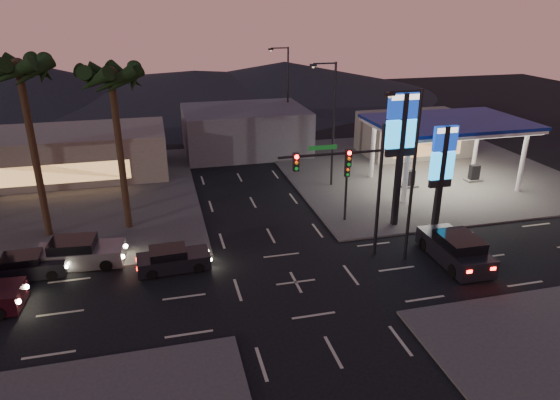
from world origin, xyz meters
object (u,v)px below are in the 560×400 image
object	(u,v)px
traffic_signal_mast	(352,175)
car_lane_b_front	(79,253)
pylon_sign_tall	(402,134)
car_lane_a_front	(172,259)
suv_station	(455,249)
gas_station	(449,125)
car_lane_b_mid	(27,266)
pylon_sign_short	(442,162)

from	to	relation	value
traffic_signal_mast	car_lane_b_front	world-z (taller)	traffic_signal_mast
pylon_sign_tall	car_lane_b_front	bearing A→B (deg)	-178.35
car_lane_a_front	car_lane_b_front	xyz separation A→B (m)	(-5.18, 1.84, 0.13)
pylon_sign_tall	car_lane_a_front	distance (m)	16.16
pylon_sign_tall	suv_station	bearing A→B (deg)	-78.26
car_lane_a_front	car_lane_b_front	distance (m)	5.50
car_lane_a_front	pylon_sign_tall	bearing A→B (deg)	9.20
pylon_sign_tall	suv_station	xyz separation A→B (m)	(1.15, -5.52, -5.58)
gas_station	suv_station	xyz separation A→B (m)	(-6.35, -12.02, -4.27)
gas_station	car_lane_b_mid	world-z (taller)	gas_station
gas_station	traffic_signal_mast	size ratio (longest dim) A/B	1.53
pylon_sign_short	suv_station	world-z (taller)	pylon_sign_short
traffic_signal_mast	suv_station	bearing A→B (deg)	-18.84
car_lane_a_front	car_lane_b_mid	world-z (taller)	car_lane_a_front
car_lane_b_front	suv_station	world-z (taller)	suv_station
car_lane_a_front	car_lane_b_front	world-z (taller)	car_lane_b_front
traffic_signal_mast	suv_station	size ratio (longest dim) A/B	1.51
car_lane_b_front	car_lane_b_mid	size ratio (longest dim) A/B	1.24
pylon_sign_tall	car_lane_b_mid	world-z (taller)	pylon_sign_tall
pylon_sign_tall	car_lane_b_mid	size ratio (longest dim) A/B	2.16
pylon_sign_tall	pylon_sign_short	world-z (taller)	pylon_sign_tall
car_lane_b_mid	car_lane_a_front	bearing A→B (deg)	-8.47
car_lane_b_front	car_lane_b_mid	distance (m)	2.73
car_lane_b_mid	suv_station	bearing A→B (deg)	-10.15
pylon_sign_short	car_lane_b_mid	world-z (taller)	pylon_sign_short
pylon_sign_short	car_lane_a_front	size ratio (longest dim) A/B	1.66
pylon_sign_short	traffic_signal_mast	bearing A→B (deg)	-160.87
suv_station	pylon_sign_short	bearing A→B (deg)	73.34
gas_station	pylon_sign_short	xyz separation A→B (m)	(-5.00, -7.50, -0.42)
traffic_signal_mast	car_lane_b_mid	distance (m)	18.70
car_lane_a_front	suv_station	distance (m)	16.35
car_lane_a_front	traffic_signal_mast	bearing A→B (deg)	-6.16
car_lane_a_front	car_lane_b_mid	bearing A→B (deg)	171.53
gas_station	pylon_sign_tall	xyz separation A→B (m)	(-7.50, -6.50, 1.31)
pylon_sign_short	car_lane_b_front	world-z (taller)	pylon_sign_short
pylon_sign_short	car_lane_b_mid	size ratio (longest dim) A/B	1.68
car_lane_b_front	suv_station	size ratio (longest dim) A/B	0.97
gas_station	pylon_sign_short	distance (m)	9.02
gas_station	pylon_sign_tall	size ratio (longest dim) A/B	1.36
traffic_signal_mast	pylon_sign_tall	bearing A→B (deg)	36.52
car_lane_b_mid	gas_station	bearing A→B (deg)	14.38
pylon_sign_tall	car_lane_b_front	xyz separation A→B (m)	(-20.08, -0.58, -5.64)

